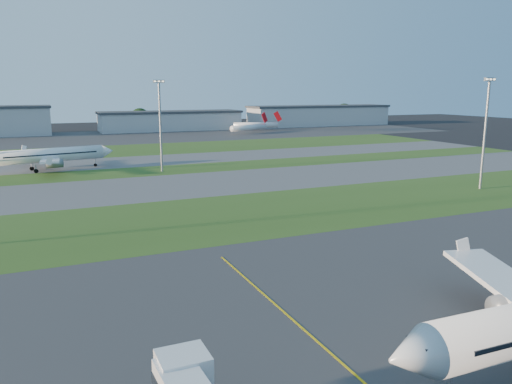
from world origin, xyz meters
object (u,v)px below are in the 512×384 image
light_mast_east (486,126)px  airliner_taxiing (45,156)px  mini_jet_near (249,127)px  mini_jet_far (256,125)px  light_mast_centre (160,120)px

light_mast_east → airliner_taxiing: bearing=142.8°
airliner_taxiing → light_mast_east: 117.81m
mini_jet_near → light_mast_east: light_mast_east is taller
airliner_taxiing → mini_jet_far: 159.72m
light_mast_east → light_mast_centre: bearing=138.4°
mini_jet_near → light_mast_centre: bearing=-148.2°
airliner_taxiing → mini_jet_far: bearing=-147.7°
mini_jet_near → mini_jet_far: same height
light_mast_centre → light_mast_east: (63.00, -56.00, 0.00)m
mini_jet_near → light_mast_east: bearing=-117.9°
airliner_taxiing → light_mast_centre: bearing=142.5°
mini_jet_far → light_mast_centre: bearing=-110.4°
airliner_taxiing → mini_jet_near: 140.45m
mini_jet_far → light_mast_centre: size_ratio=1.09×
mini_jet_near → mini_jet_far: (11.30, 16.14, 0.00)m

